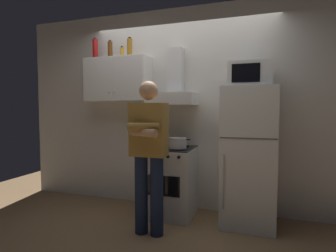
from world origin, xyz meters
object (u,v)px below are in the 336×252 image
(range_hood, at_px, (173,90))
(bottle_liquor_amber, at_px, (130,48))
(refrigerator, at_px, (248,156))
(bottle_spice_jar, at_px, (122,53))
(bottle_soda_red, at_px, (95,49))
(bottle_beer_brown, at_px, (110,50))
(microwave, at_px, (250,75))
(person_standing, at_px, (149,151))
(cooking_pot, at_px, (178,143))
(upper_cabinet, at_px, (118,80))
(stove_oven, at_px, (170,181))

(range_hood, height_order, bottle_liquor_amber, bottle_liquor_amber)
(refrigerator, bearing_deg, bottle_spice_jar, 175.57)
(bottle_soda_red, bearing_deg, bottle_beer_brown, -3.01)
(bottle_spice_jar, xyz_separation_m, bottle_beer_brown, (-0.17, -0.03, 0.04))
(microwave, relative_size, person_standing, 0.29)
(microwave, bearing_deg, cooking_pot, -170.43)
(bottle_liquor_amber, relative_size, bottle_soda_red, 0.89)
(refrigerator, height_order, bottle_liquor_amber, bottle_liquor_amber)
(upper_cabinet, bearing_deg, refrigerator, -4.07)
(stove_oven, bearing_deg, bottle_beer_brown, 173.65)
(refrigerator, bearing_deg, bottle_soda_red, 176.93)
(stove_oven, height_order, bottle_spice_jar, bottle_spice_jar)
(cooking_pot, bearing_deg, stove_oven, 137.51)
(cooking_pot, relative_size, bottle_beer_brown, 1.31)
(bottle_beer_brown, bearing_deg, microwave, -2.52)
(upper_cabinet, relative_size, bottle_beer_brown, 3.70)
(stove_oven, relative_size, person_standing, 0.53)
(refrigerator, relative_size, bottle_liquor_amber, 6.07)
(stove_oven, bearing_deg, bottle_spice_jar, 169.90)
(stove_oven, bearing_deg, bottle_soda_red, 174.36)
(person_standing, distance_m, bottle_liquor_amber, 1.57)
(microwave, distance_m, cooking_pot, 1.15)
(upper_cabinet, distance_m, range_hood, 0.81)
(bottle_liquor_amber, bearing_deg, stove_oven, -10.84)
(microwave, bearing_deg, bottle_liquor_amber, 176.39)
(refrigerator, distance_m, person_standing, 1.17)
(bottle_beer_brown, bearing_deg, upper_cabinet, 13.31)
(cooking_pot, distance_m, bottle_beer_brown, 1.62)
(refrigerator, height_order, cooking_pot, refrigerator)
(refrigerator, relative_size, microwave, 3.33)
(upper_cabinet, bearing_deg, bottle_liquor_amber, -2.36)
(microwave, bearing_deg, bottle_beer_brown, 177.48)
(bottle_spice_jar, bearing_deg, cooking_pot, -16.09)
(upper_cabinet, relative_size, refrigerator, 0.56)
(upper_cabinet, distance_m, refrigerator, 2.00)
(upper_cabinet, xyz_separation_m, bottle_liquor_amber, (0.19, -0.01, 0.43))
(bottle_liquor_amber, distance_m, bottle_soda_red, 0.53)
(cooking_pot, height_order, bottle_liquor_amber, bottle_liquor_amber)
(range_hood, xyz_separation_m, bottle_beer_brown, (-0.90, -0.03, 0.57))
(microwave, height_order, bottle_soda_red, bottle_soda_red)
(stove_oven, bearing_deg, upper_cabinet, 171.10)
(stove_oven, xyz_separation_m, microwave, (0.95, 0.02, 1.31))
(bottle_soda_red, bearing_deg, bottle_spice_jar, 2.54)
(stove_oven, xyz_separation_m, refrigerator, (0.95, 0.00, 0.37))
(stove_oven, height_order, bottle_beer_brown, bottle_beer_brown)
(microwave, distance_m, bottle_spice_jar, 1.74)
(refrigerator, bearing_deg, upper_cabinet, 175.93)
(upper_cabinet, height_order, cooking_pot, upper_cabinet)
(stove_oven, bearing_deg, bottle_liquor_amber, 169.16)
(person_standing, xyz_separation_m, cooking_pot, (0.18, 0.49, 0.04))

